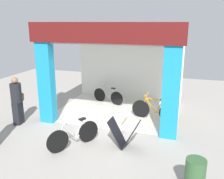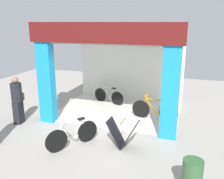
# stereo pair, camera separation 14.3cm
# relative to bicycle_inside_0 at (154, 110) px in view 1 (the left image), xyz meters

# --- Properties ---
(ground_plane) EXTENTS (17.67, 17.67, 0.00)m
(ground_plane) POSITION_rel_bicycle_inside_0_xyz_m (-1.53, -1.27, -0.38)
(ground_plane) COLOR #9E9991
(ground_plane) RESTS_ON ground
(shop_facade) EXTENTS (5.04, 3.93, 3.54)m
(shop_facade) POSITION_rel_bicycle_inside_0_xyz_m (-1.53, 0.49, 1.51)
(shop_facade) COLOR beige
(shop_facade) RESTS_ON ground
(bicycle_inside_0) EXTENTS (1.73, 0.48, 0.96)m
(bicycle_inside_0) POSITION_rel_bicycle_inside_0_xyz_m (0.00, 0.00, 0.00)
(bicycle_inside_0) COLOR black
(bicycle_inside_0) RESTS_ON ground
(bicycle_inside_1) EXTENTS (1.50, 0.56, 0.86)m
(bicycle_inside_1) POSITION_rel_bicycle_inside_0_xyz_m (-2.25, 1.33, -0.04)
(bicycle_inside_1) COLOR black
(bicycle_inside_1) RESTS_ON ground
(bicycle_parked_0) EXTENTS (0.97, 1.44, 0.93)m
(bicycle_parked_0) POSITION_rel_bicycle_inside_0_xyz_m (-1.96, -2.75, -0.01)
(bicycle_parked_0) COLOR black
(bicycle_parked_0) RESTS_ON ground
(sandwich_board_sign) EXTENTS (0.90, 0.52, 0.83)m
(sandwich_board_sign) POSITION_rel_bicycle_inside_0_xyz_m (-0.56, -2.32, 0.03)
(sandwich_board_sign) COLOR black
(sandwich_board_sign) RESTS_ON ground
(pedestrian_1) EXTENTS (0.40, 0.58, 1.72)m
(pedestrian_1) POSITION_rel_bicycle_inside_0_xyz_m (-4.59, -1.80, 0.52)
(pedestrian_1) COLOR black
(pedestrian_1) RESTS_ON ground
(trash_bin) EXTENTS (0.43, 0.43, 0.80)m
(trash_bin) POSITION_rel_bicycle_inside_0_xyz_m (1.37, -3.82, 0.01)
(trash_bin) COLOR #335933
(trash_bin) RESTS_ON ground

